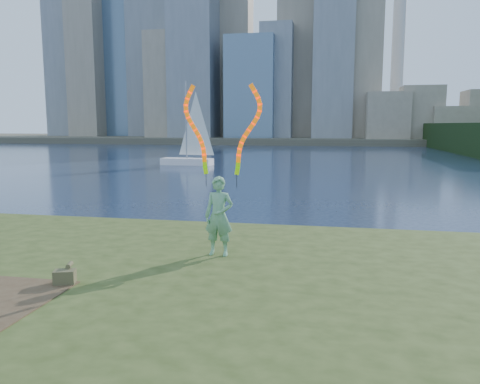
# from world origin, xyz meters

# --- Properties ---
(ground) EXTENTS (320.00, 320.00, 0.00)m
(ground) POSITION_xyz_m (0.00, 0.00, 0.00)
(ground) COLOR #18243C
(ground) RESTS_ON ground
(grassy_knoll) EXTENTS (20.00, 18.00, 0.80)m
(grassy_knoll) POSITION_xyz_m (0.00, -2.30, 0.34)
(grassy_knoll) COLOR #344217
(grassy_knoll) RESTS_ON ground
(far_shore) EXTENTS (320.00, 40.00, 1.20)m
(far_shore) POSITION_xyz_m (0.00, 95.00, 0.60)
(far_shore) COLOR #4F493A
(far_shore) RESTS_ON ground
(woman_with_ribbons) EXTENTS (2.12, 0.47, 4.17)m
(woman_with_ribbons) POSITION_xyz_m (1.56, 0.67, 2.19)
(woman_with_ribbons) COLOR #157125
(woman_with_ribbons) RESTS_ON grassy_knoll
(canvas_bag) EXTENTS (0.44, 0.50, 0.36)m
(canvas_bag) POSITION_xyz_m (-0.82, -1.84, 0.95)
(canvas_bag) COLOR #4D462A
(canvas_bag) RESTS_ON grassy_knoll
(sailboat) EXTENTS (5.19, 1.97, 7.81)m
(sailboat) POSITION_xyz_m (-9.04, 32.74, 1.34)
(sailboat) COLOR white
(sailboat) RESTS_ON ground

